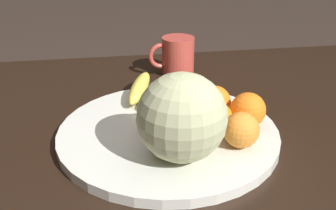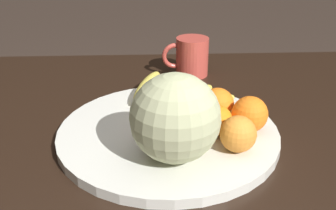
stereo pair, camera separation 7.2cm
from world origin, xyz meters
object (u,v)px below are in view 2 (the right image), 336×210
object	(u,v)px
melon	(175,118)
banana_bunch	(183,99)
ceramic_mug	(191,57)
orange_back_left	(190,114)
orange_front_left	(238,134)
fruit_bowl	(168,132)
orange_front_right	(250,114)
orange_back_right	(218,105)
kitchen_table	(189,168)
orange_mid_center	(217,120)
orange_top_small	(159,114)

from	to	relation	value
melon	banana_bunch	size ratio (longest dim) A/B	0.54
ceramic_mug	orange_back_left	bearing A→B (deg)	83.95
orange_front_left	fruit_bowl	bearing A→B (deg)	-34.95
orange_front_right	orange_back_right	world-z (taller)	orange_front_right
kitchen_table	orange_back_left	bearing A→B (deg)	80.54
melon	orange_mid_center	size ratio (longest dim) A/B	2.57
kitchen_table	orange_front_left	bearing A→B (deg)	120.86
melon	orange_back_right	size ratio (longest dim) A/B	2.26
orange_front_left	orange_back_left	distance (m)	0.11
orange_front_left	orange_top_small	bearing A→B (deg)	-31.65
kitchen_table	orange_top_small	xyz separation A→B (m)	(0.06, 0.03, 0.15)
melon	orange_top_small	size ratio (longest dim) A/B	2.35
orange_mid_center	orange_back_right	distance (m)	0.06
banana_bunch	orange_top_small	distance (m)	0.11
kitchen_table	orange_back_right	size ratio (longest dim) A/B	19.68
fruit_bowl	banana_bunch	bearing A→B (deg)	-110.91
orange_back_right	ceramic_mug	world-z (taller)	ceramic_mug
melon	orange_front_left	xyz separation A→B (m)	(-0.11, -0.02, -0.04)
orange_front_right	orange_top_small	bearing A→B (deg)	-4.51
melon	orange_back_left	size ratio (longest dim) A/B	2.42
orange_top_small	orange_mid_center	bearing A→B (deg)	166.37
fruit_bowl	orange_front_left	bearing A→B (deg)	145.05
melon	orange_back_right	xyz separation A→B (m)	(-0.09, -0.13, -0.04)
fruit_bowl	orange_back_left	world-z (taller)	orange_back_left
orange_back_left	fruit_bowl	bearing A→B (deg)	-0.19
melon	orange_top_small	xyz separation A→B (m)	(0.02, -0.10, -0.04)
melon	orange_front_left	world-z (taller)	melon
orange_top_small	orange_back_left	bearing A→B (deg)	178.99
orange_front_right	orange_back_right	distance (m)	0.07
orange_back_right	orange_back_left	bearing A→B (deg)	27.48
fruit_bowl	orange_front_left	world-z (taller)	orange_front_left
orange_back_right	orange_mid_center	bearing A→B (deg)	79.42
orange_front_left	orange_top_small	xyz separation A→B (m)	(0.13, -0.08, -0.00)
orange_mid_center	orange_back_left	world-z (taller)	orange_back_left
fruit_bowl	melon	bearing A→B (deg)	94.14
orange_mid_center	orange_top_small	bearing A→B (deg)	-13.63
banana_bunch	orange_back_right	xyz separation A→B (m)	(-0.06, 0.07, 0.02)
orange_back_right	ceramic_mug	bearing A→B (deg)	-85.51
melon	orange_back_right	distance (m)	0.16
melon	orange_front_right	bearing A→B (deg)	-149.41
orange_mid_center	orange_back_right	xyz separation A→B (m)	(-0.01, -0.05, 0.00)
orange_back_left	ceramic_mug	world-z (taller)	ceramic_mug
banana_bunch	orange_front_right	xyz separation A→B (m)	(-0.11, 0.11, 0.02)
fruit_bowl	ceramic_mug	size ratio (longest dim) A/B	3.38
melon	orange_front_left	size ratio (longest dim) A/B	2.33
banana_bunch	ceramic_mug	bearing A→B (deg)	35.56
orange_mid_center	ceramic_mug	distance (m)	0.35
fruit_bowl	melon	size ratio (longest dim) A/B	2.82
orange_front_right	ceramic_mug	xyz separation A→B (m)	(0.08, -0.34, -0.00)
orange_front_left	orange_back_left	bearing A→B (deg)	-47.08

